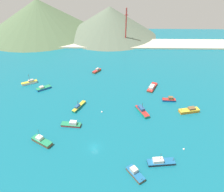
# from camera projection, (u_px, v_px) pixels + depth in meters

# --- Properties ---
(ground) EXTENTS (260.00, 280.00, 0.50)m
(ground) POSITION_uv_depth(u_px,v_px,m) (100.00, 104.00, 109.74)
(ground) COLOR #146B7F
(fishing_boat_0) EXTENTS (10.37, 5.16, 3.03)m
(fishing_boat_0) POSITION_uv_depth(u_px,v_px,m) (189.00, 110.00, 103.47)
(fishing_boat_0) COLOR orange
(fishing_boat_0) RESTS_ON ground
(fishing_boat_1) EXTENTS (9.12, 3.68, 2.42)m
(fishing_boat_1) POSITION_uv_depth(u_px,v_px,m) (72.00, 124.00, 95.03)
(fishing_boat_1) COLOR red
(fishing_boat_1) RESTS_ON ground
(fishing_boat_2) EXTENTS (8.40, 7.28, 2.26)m
(fishing_boat_2) POSITION_uv_depth(u_px,v_px,m) (43.00, 88.00, 121.70)
(fishing_boat_2) COLOR #1E5BA8
(fishing_boat_2) RESTS_ON ground
(fishing_boat_3) EXTENTS (7.58, 11.50, 2.28)m
(fishing_boat_3) POSITION_uv_depth(u_px,v_px,m) (152.00, 87.00, 122.18)
(fishing_boat_3) COLOR brown
(fishing_boat_3) RESTS_ON ground
(fishing_boat_4) EXTENTS (9.04, 6.46, 6.14)m
(fishing_boat_4) POSITION_uv_depth(u_px,v_px,m) (30.00, 82.00, 126.83)
(fishing_boat_4) COLOR silver
(fishing_boat_4) RESTS_ON ground
(fishing_boat_5) EXTENTS (5.89, 9.96, 4.56)m
(fishing_boat_5) POSITION_uv_depth(u_px,v_px,m) (79.00, 107.00, 106.34)
(fishing_boat_5) COLOR #198466
(fishing_boat_5) RESTS_ON ground
(fishing_boat_6) EXTENTS (6.72, 7.84, 2.56)m
(fishing_boat_6) POSITION_uv_depth(u_px,v_px,m) (135.00, 173.00, 73.37)
(fishing_boat_6) COLOR brown
(fishing_boat_6) RESTS_ON ground
(fishing_boat_7) EXTENTS (6.91, 2.62, 2.58)m
(fishing_boat_7) POSITION_uv_depth(u_px,v_px,m) (169.00, 99.00, 111.48)
(fishing_boat_7) COLOR #14478C
(fishing_boat_7) RESTS_ON ground
(fishing_boat_8) EXTENTS (9.59, 7.26, 6.87)m
(fishing_boat_8) POSITION_uv_depth(u_px,v_px,m) (42.00, 141.00, 86.21)
(fishing_boat_8) COLOR brown
(fishing_boat_8) RESTS_ON ground
(fishing_boat_9) EXTENTS (5.79, 7.02, 2.30)m
(fishing_boat_9) POSITION_uv_depth(u_px,v_px,m) (97.00, 71.00, 140.13)
(fishing_boat_9) COLOR brown
(fishing_boat_9) RESTS_ON ground
(fishing_boat_10) EXTENTS (6.47, 10.12, 5.58)m
(fishing_boat_10) POSITION_uv_depth(u_px,v_px,m) (142.00, 111.00, 103.05)
(fishing_boat_10) COLOR #198466
(fishing_boat_10) RESTS_ON ground
(fishing_boat_11) EXTENTS (10.39, 4.08, 5.08)m
(fishing_boat_11) POSITION_uv_depth(u_px,v_px,m) (160.00, 162.00, 77.47)
(fishing_boat_11) COLOR #232328
(fishing_boat_11) RESTS_ON ground
(buoy_0) EXTENTS (0.89, 0.89, 0.89)m
(buoy_0) POSITION_uv_depth(u_px,v_px,m) (102.00, 112.00, 103.69)
(buoy_0) COLOR silver
(buoy_0) RESTS_ON ground
(buoy_1) EXTENTS (0.82, 0.82, 0.82)m
(buoy_1) POSITION_uv_depth(u_px,v_px,m) (184.00, 149.00, 83.51)
(buoy_1) COLOR silver
(buoy_1) RESTS_ON ground
(beach_strip) EXTENTS (247.00, 23.02, 1.20)m
(beach_strip) POSITION_uv_depth(u_px,v_px,m) (107.00, 43.00, 185.40)
(beach_strip) COLOR beige
(beach_strip) RESTS_ON ground
(hill_west) EXTENTS (109.38, 109.38, 31.55)m
(hill_west) POSITION_uv_depth(u_px,v_px,m) (39.00, 16.00, 206.09)
(hill_west) COLOR #56704C
(hill_west) RESTS_ON ground
(hill_central) EXTENTS (89.87, 89.87, 26.28)m
(hill_central) POSITION_uv_depth(u_px,v_px,m) (110.00, 21.00, 201.39)
(hill_central) COLOR #60705B
(hill_central) RESTS_ON ground
(radio_tower) EXTENTS (3.06, 2.45, 30.60)m
(radio_tower) POSITION_uv_depth(u_px,v_px,m) (126.00, 27.00, 174.72)
(radio_tower) COLOR #B7332D
(radio_tower) RESTS_ON ground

